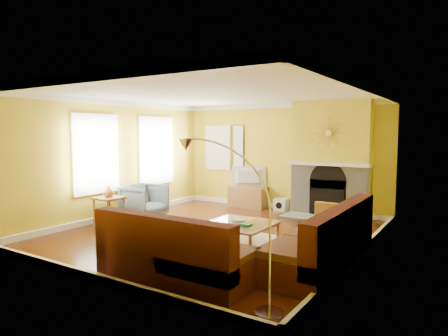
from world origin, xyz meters
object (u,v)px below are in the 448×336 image
Objects in this scene: sectional_sofa at (248,229)px; coffee_table at (239,235)px; media_console at (248,197)px; armchair at (144,201)px; arc_lamp at (229,224)px; side_table at (109,211)px.

coffee_table is at bearing 136.13° from sectional_sofa.
media_console is (-2.07, 3.70, -0.17)m from sectional_sofa.
sectional_sofa reaches higher than coffee_table.
armchair is 0.45× the size of arc_lamp.
side_table is at bearing 174.05° from sectional_sofa.
sectional_sofa is 4.25m from media_console.
coffee_table is 1.30× the size of armchair.
media_console is 1.18× the size of armchair.
media_console is 2.78m from armchair.
arc_lamp is at bearing -62.37° from coffee_table.
coffee_table is 3.20m from side_table.
arc_lamp is at bearing -25.48° from side_table.
coffee_table is 3.21m from armchair.
coffee_table is 3.72m from media_console.
armchair is at bearing 144.36° from arc_lamp.
sectional_sofa is 0.60m from coffee_table.
media_console is at bearing 117.05° from arc_lamp.
armchair is 5.12m from arc_lamp.
sectional_sofa is 1.84× the size of arc_lamp.
arc_lamp reaches higher than armchair.
armchair is at bearing -120.23° from media_console.
side_table is at bearing -114.70° from media_console.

